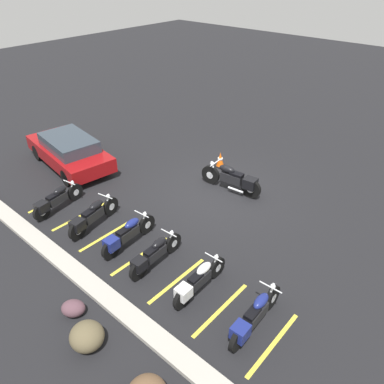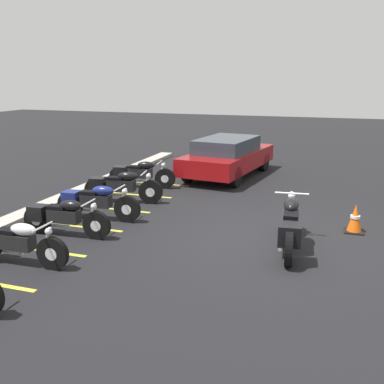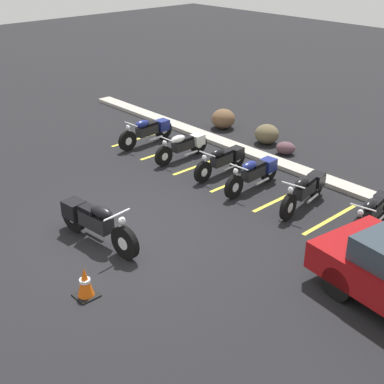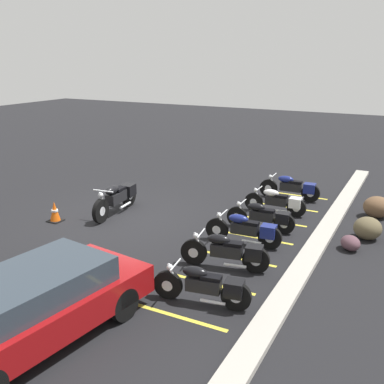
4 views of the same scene
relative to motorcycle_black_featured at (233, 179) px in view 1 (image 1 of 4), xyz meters
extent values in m
plane|color=black|center=(0.22, 0.37, -0.50)|extent=(60.00, 60.00, 0.00)
cylinder|color=black|center=(0.96, 0.09, -0.14)|extent=(0.73, 0.20, 0.72)
cylinder|color=silver|center=(0.96, 0.09, -0.14)|extent=(0.29, 0.16, 0.27)
cylinder|color=black|center=(-0.72, -0.07, -0.14)|extent=(0.73, 0.20, 0.72)
cylinder|color=silver|center=(-0.72, -0.07, -0.14)|extent=(0.29, 0.16, 0.27)
cube|color=black|center=(0.07, 0.01, 0.02)|extent=(0.85, 0.39, 0.33)
ellipsoid|color=black|center=(0.29, 0.03, 0.31)|extent=(0.63, 0.34, 0.26)
cube|color=black|center=(-0.12, -0.01, 0.24)|extent=(0.50, 0.31, 0.09)
cube|color=black|center=(-0.66, -0.07, 0.05)|extent=(0.47, 0.43, 0.37)
cylinder|color=silver|center=(0.83, 0.08, 0.14)|extent=(0.29, 0.09, 0.58)
cylinder|color=silver|center=(0.77, 0.07, 0.42)|extent=(0.11, 0.68, 0.04)
sphere|color=silver|center=(0.91, 0.09, 0.33)|extent=(0.15, 0.15, 0.15)
cylinder|color=silver|center=(-0.22, 0.13, -0.31)|extent=(0.60, 0.13, 0.08)
cylinder|color=black|center=(-3.81, 3.67, -0.19)|extent=(0.14, 0.62, 0.62)
cylinder|color=silver|center=(-3.81, 3.67, -0.19)|extent=(0.13, 0.24, 0.24)
cylinder|color=black|center=(-3.87, 5.13, -0.19)|extent=(0.14, 0.62, 0.62)
cylinder|color=silver|center=(-3.87, 5.13, -0.19)|extent=(0.13, 0.24, 0.24)
cube|color=black|center=(-3.84, 4.45, -0.05)|extent=(0.29, 0.72, 0.28)
ellipsoid|color=navy|center=(-3.84, 4.26, 0.20)|extent=(0.26, 0.53, 0.23)
cube|color=black|center=(-3.85, 4.61, 0.14)|extent=(0.24, 0.42, 0.08)
cube|color=navy|center=(-3.87, 5.08, -0.02)|extent=(0.35, 0.39, 0.32)
cylinder|color=silver|center=(-3.82, 3.79, 0.05)|extent=(0.07, 0.25, 0.50)
cylinder|color=silver|center=(-3.82, 3.84, 0.29)|extent=(0.58, 0.06, 0.03)
sphere|color=silver|center=(-3.82, 3.72, 0.22)|extent=(0.13, 0.13, 0.13)
cylinder|color=silver|center=(-3.72, 4.69, -0.33)|extent=(0.09, 0.52, 0.07)
cylinder|color=black|center=(-2.18, 3.73, -0.21)|extent=(0.12, 0.59, 0.58)
cylinder|color=silver|center=(-2.18, 3.73, -0.21)|extent=(0.12, 0.22, 0.22)
cylinder|color=black|center=(-2.20, 5.10, -0.21)|extent=(0.12, 0.59, 0.58)
cylinder|color=silver|center=(-2.20, 5.10, -0.21)|extent=(0.12, 0.22, 0.22)
cube|color=black|center=(-2.19, 4.46, -0.08)|extent=(0.26, 0.68, 0.27)
ellipsoid|color=white|center=(-2.19, 4.28, 0.16)|extent=(0.24, 0.50, 0.21)
cube|color=black|center=(-2.19, 4.61, 0.10)|extent=(0.22, 0.39, 0.07)
cube|color=white|center=(-2.20, 5.05, -0.05)|extent=(0.32, 0.36, 0.30)
cylinder|color=silver|center=(-2.18, 3.83, 0.02)|extent=(0.06, 0.23, 0.47)
cylinder|color=silver|center=(-2.18, 3.89, 0.25)|extent=(0.55, 0.04, 0.03)
sphere|color=silver|center=(-2.18, 3.77, 0.18)|extent=(0.12, 0.12, 0.12)
cylinder|color=silver|center=(-2.07, 4.68, -0.34)|extent=(0.07, 0.49, 0.06)
cylinder|color=black|center=(-0.63, 3.78, -0.21)|extent=(0.14, 0.59, 0.59)
cylinder|color=silver|center=(-0.63, 3.78, -0.21)|extent=(0.12, 0.23, 0.22)
cylinder|color=black|center=(-0.69, 5.16, -0.21)|extent=(0.14, 0.59, 0.59)
cylinder|color=silver|center=(-0.69, 5.16, -0.21)|extent=(0.12, 0.23, 0.22)
cube|color=black|center=(-0.66, 4.51, -0.07)|extent=(0.28, 0.69, 0.27)
ellipsoid|color=black|center=(-0.65, 4.33, 0.17)|extent=(0.26, 0.51, 0.21)
cube|color=black|center=(-0.67, 4.66, 0.10)|extent=(0.23, 0.40, 0.07)
cube|color=black|center=(-0.69, 5.11, -0.05)|extent=(0.34, 0.37, 0.30)
cylinder|color=silver|center=(-0.63, 3.88, 0.02)|extent=(0.06, 0.24, 0.48)
cylinder|color=silver|center=(-0.63, 3.94, 0.26)|extent=(0.55, 0.06, 0.03)
sphere|color=silver|center=(-0.63, 3.82, 0.18)|extent=(0.13, 0.13, 0.13)
cylinder|color=silver|center=(-0.55, 4.74, -0.34)|extent=(0.09, 0.49, 0.06)
cylinder|color=black|center=(0.57, 3.69, -0.20)|extent=(0.15, 0.62, 0.61)
cylinder|color=silver|center=(0.57, 3.69, -0.20)|extent=(0.13, 0.24, 0.23)
cylinder|color=black|center=(0.49, 5.13, -0.20)|extent=(0.15, 0.62, 0.61)
cylinder|color=silver|center=(0.49, 5.13, -0.20)|extent=(0.13, 0.24, 0.23)
cube|color=black|center=(0.53, 4.46, -0.06)|extent=(0.30, 0.72, 0.28)
ellipsoid|color=navy|center=(0.54, 4.27, 0.19)|extent=(0.27, 0.53, 0.22)
cube|color=black|center=(0.52, 4.61, 0.13)|extent=(0.25, 0.42, 0.07)
cube|color=navy|center=(0.49, 5.08, -0.03)|extent=(0.36, 0.39, 0.32)
cylinder|color=silver|center=(0.57, 3.80, 0.05)|extent=(0.07, 0.25, 0.50)
cylinder|color=silver|center=(0.56, 3.86, 0.29)|extent=(0.58, 0.07, 0.03)
sphere|color=silver|center=(0.57, 3.74, 0.21)|extent=(0.13, 0.13, 0.13)
cylinder|color=silver|center=(0.64, 4.70, -0.33)|extent=(0.10, 0.51, 0.07)
cylinder|color=black|center=(2.17, 3.81, -0.19)|extent=(0.22, 0.64, 0.63)
cylinder|color=silver|center=(2.17, 3.81, -0.19)|extent=(0.16, 0.26, 0.24)
cylinder|color=black|center=(1.90, 5.26, -0.19)|extent=(0.22, 0.64, 0.63)
cylinder|color=silver|center=(1.90, 5.26, -0.19)|extent=(0.16, 0.26, 0.24)
cube|color=black|center=(2.03, 4.58, -0.05)|extent=(0.39, 0.76, 0.29)
ellipsoid|color=black|center=(2.06, 4.40, 0.21)|extent=(0.34, 0.57, 0.23)
cube|color=black|center=(2.00, 4.74, 0.14)|extent=(0.30, 0.45, 0.08)
cube|color=black|center=(1.91, 5.21, -0.02)|extent=(0.40, 0.43, 0.32)
cylinder|color=silver|center=(2.15, 3.92, 0.06)|extent=(0.10, 0.25, 0.51)
cylinder|color=silver|center=(2.14, 3.98, 0.30)|extent=(0.59, 0.14, 0.03)
sphere|color=silver|center=(2.16, 3.86, 0.23)|extent=(0.13, 0.13, 0.13)
cylinder|color=silver|center=(2.12, 4.84, -0.33)|extent=(0.16, 0.53, 0.07)
cylinder|color=black|center=(3.80, 4.06, -0.20)|extent=(0.20, 0.61, 0.60)
cylinder|color=silver|center=(3.80, 4.06, -0.20)|extent=(0.15, 0.24, 0.23)
cylinder|color=black|center=(3.58, 5.46, -0.20)|extent=(0.20, 0.61, 0.60)
cylinder|color=silver|center=(3.58, 5.46, -0.20)|extent=(0.15, 0.24, 0.23)
cube|color=black|center=(3.68, 4.81, -0.07)|extent=(0.36, 0.72, 0.27)
ellipsoid|color=black|center=(3.71, 4.63, 0.18)|extent=(0.31, 0.54, 0.22)
cube|color=black|center=(3.66, 4.96, 0.12)|extent=(0.28, 0.43, 0.07)
cube|color=black|center=(3.59, 5.42, -0.04)|extent=(0.38, 0.41, 0.31)
cylinder|color=silver|center=(3.78, 4.17, 0.03)|extent=(0.09, 0.24, 0.49)
cylinder|color=silver|center=(3.77, 4.23, 0.27)|extent=(0.56, 0.12, 0.03)
sphere|color=silver|center=(3.79, 4.11, 0.20)|extent=(0.13, 0.13, 0.13)
cylinder|color=silver|center=(3.78, 5.05, -0.34)|extent=(0.14, 0.51, 0.06)
cylinder|color=black|center=(7.57, 3.33, -0.18)|extent=(0.66, 0.31, 0.64)
cylinder|color=black|center=(7.35, 1.77, -0.18)|extent=(0.66, 0.31, 0.64)
cylinder|color=black|center=(4.84, 3.71, -0.18)|extent=(0.66, 0.31, 0.64)
cylinder|color=black|center=(4.63, 2.14, -0.18)|extent=(0.66, 0.31, 0.64)
cube|color=maroon|center=(6.10, 2.74, 0.06)|extent=(4.51, 2.37, 0.55)
cube|color=#2D3842|center=(5.95, 2.76, 0.56)|extent=(2.59, 1.83, 0.45)
cube|color=#A8A399|center=(0.22, 6.17, -0.44)|extent=(18.00, 0.50, 0.12)
ellipsoid|color=#573A43|center=(-0.40, 6.97, -0.31)|extent=(0.73, 0.70, 0.38)
ellipsoid|color=brown|center=(-1.38, 7.25, -0.20)|extent=(0.86, 0.83, 0.61)
cube|color=black|center=(1.51, -1.20, -0.49)|extent=(0.40, 0.40, 0.03)
cone|color=#EA590F|center=(1.51, -1.20, -0.20)|extent=(0.32, 0.32, 0.61)
cylinder|color=white|center=(1.51, -1.20, -0.17)|extent=(0.20, 0.20, 0.06)
cube|color=gold|center=(-4.42, 4.55, -0.50)|extent=(0.10, 2.10, 0.00)
cube|color=gold|center=(-2.97, 4.55, -0.50)|extent=(0.10, 2.10, 0.00)
cube|color=gold|center=(-1.51, 4.55, -0.50)|extent=(0.10, 2.10, 0.00)
cube|color=gold|center=(-0.06, 4.55, -0.50)|extent=(0.10, 2.10, 0.00)
cube|color=gold|center=(1.40, 4.55, -0.50)|extent=(0.10, 2.10, 0.00)
cube|color=gold|center=(2.85, 4.55, -0.50)|extent=(0.10, 2.10, 0.00)
cube|color=gold|center=(4.31, 4.55, -0.50)|extent=(0.10, 2.10, 0.00)
camera|label=1|loc=(-6.47, 9.61, 6.77)|focal=35.00mm
camera|label=2|loc=(-8.19, -0.81, 2.70)|focal=42.00mm
camera|label=3|loc=(8.65, -5.14, 5.48)|focal=50.00mm
camera|label=4|loc=(10.80, 8.26, 4.23)|focal=42.00mm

